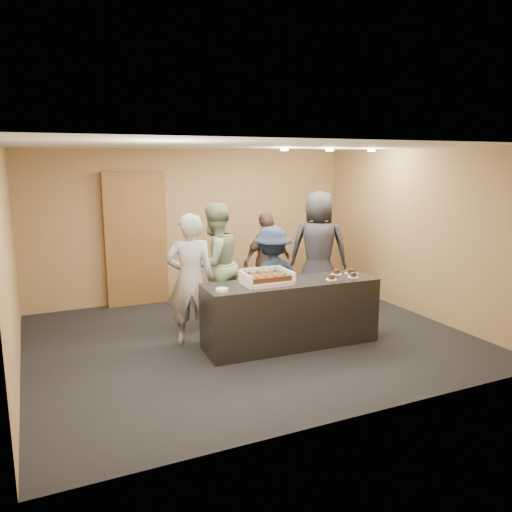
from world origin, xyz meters
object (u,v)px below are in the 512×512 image
at_px(sheet_cake, 267,277).
at_px(person_sage_man, 215,265).
at_px(cake_box, 266,280).
at_px(person_brown_extra, 267,260).
at_px(storage_cabinet, 136,239).
at_px(person_dark_suit, 319,249).
at_px(person_navy_man, 272,280).
at_px(serving_counter, 291,313).
at_px(person_server_grey, 190,279).
at_px(plate_stack, 222,290).

distance_m(sheet_cake, person_sage_man, 1.30).
bearing_deg(sheet_cake, cake_box, 89.14).
bearing_deg(person_brown_extra, storage_cabinet, -43.31).
xyz_separation_m(person_sage_man, person_brown_extra, (1.13, 0.48, -0.12)).
height_order(cake_box, person_dark_suit, person_dark_suit).
height_order(sheet_cake, person_sage_man, person_sage_man).
xyz_separation_m(storage_cabinet, cake_box, (1.14, -2.86, -0.22)).
bearing_deg(cake_box, person_sage_man, 102.42).
xyz_separation_m(cake_box, person_brown_extra, (0.85, 1.73, -0.12)).
bearing_deg(person_navy_man, person_brown_extra, -115.64).
height_order(person_sage_man, person_navy_man, person_sage_man).
height_order(cake_box, sheet_cake, cake_box).
relative_size(serving_counter, person_navy_man, 1.52).
bearing_deg(person_server_grey, cake_box, 159.32).
bearing_deg(person_server_grey, serving_counter, 167.31).
height_order(plate_stack, person_sage_man, person_sage_man).
bearing_deg(sheet_cake, person_dark_suit, 40.53).
distance_m(serving_counter, person_dark_suit, 2.02).
height_order(storage_cabinet, person_dark_suit, storage_cabinet).
distance_m(person_server_grey, person_dark_suit, 2.66).
bearing_deg(person_navy_man, person_dark_suit, -149.77).
bearing_deg(cake_box, storage_cabinet, 111.72).
bearing_deg(person_brown_extra, sheet_cake, 50.39).
relative_size(cake_box, person_dark_suit, 0.32).
height_order(person_server_grey, person_dark_suit, person_dark_suit).
relative_size(cake_box, person_navy_man, 0.40).
bearing_deg(person_navy_man, serving_counter, 87.12).
distance_m(sheet_cake, plate_stack, 0.69).
xyz_separation_m(serving_counter, storage_cabinet, (-1.50, 2.89, 0.71)).
relative_size(serving_counter, person_server_grey, 1.32).
height_order(person_server_grey, person_sage_man, person_sage_man).
relative_size(storage_cabinet, person_navy_man, 1.47).
xyz_separation_m(plate_stack, person_navy_man, (1.04, 0.67, -0.13)).
relative_size(cake_box, person_server_grey, 0.35).
relative_size(storage_cabinet, sheet_cake, 4.28).
distance_m(sheet_cake, person_navy_man, 0.71).
height_order(cake_box, person_navy_man, person_navy_man).
relative_size(cake_box, sheet_cake, 1.17).
bearing_deg(person_sage_man, sheet_cake, 82.90).
bearing_deg(storage_cabinet, person_brown_extra, -29.66).
xyz_separation_m(sheet_cake, person_navy_man, (0.36, 0.57, -0.21)).
bearing_deg(plate_stack, sheet_cake, 8.76).
bearing_deg(serving_counter, storage_cabinet, 120.13).
bearing_deg(serving_counter, person_brown_extra, 77.03).
bearing_deg(sheet_cake, person_navy_man, 57.52).
bearing_deg(person_brown_extra, serving_counter, 60.78).
height_order(storage_cabinet, sheet_cake, storage_cabinet).
distance_m(cake_box, plate_stack, 0.69).
bearing_deg(plate_stack, person_navy_man, 32.93).
distance_m(plate_stack, person_dark_suit, 2.82).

